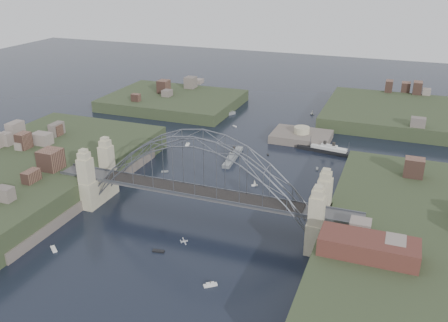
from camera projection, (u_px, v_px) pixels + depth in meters
ground at (200, 220)px, 129.73m from camera, size 500.00×500.00×0.00m
bridge at (199, 178)px, 124.96m from camera, size 84.00×13.80×24.60m
shore_west at (28, 181)px, 147.78m from camera, size 50.50×90.00×12.00m
shore_east at (431, 257)px, 110.16m from camera, size 50.50×90.00×12.00m
headland_nw at (174, 105)px, 229.43m from camera, size 60.00×45.00×9.00m
headland_ne at (409, 119)px, 207.80m from camera, size 70.00×55.00×9.50m
fort_island at (301, 141)px, 186.23m from camera, size 22.00×16.00×9.40m
wharf_shed at (368, 247)px, 99.36m from camera, size 20.00×8.00×4.00m
finger_pier at (329, 321)px, 92.55m from camera, size 4.00×22.00×1.40m
naval_cruiser_near at (233, 156)px, 168.74m from camera, size 3.71×18.55×5.53m
naval_cruiser_far at (220, 115)px, 213.55m from camera, size 10.47×14.23×5.29m
ocean_liner at (329, 150)px, 173.92m from camera, size 23.54×6.31×5.73m
aeroplane at (183, 241)px, 108.00m from camera, size 2.19×2.63×0.46m
small_boat_a at (165, 172)px, 158.48m from camera, size 2.42×1.68×0.45m
small_boat_b at (255, 183)px, 148.53m from camera, size 2.05×1.45×2.38m
small_boat_c at (158, 251)px, 115.48m from camera, size 2.95×1.35×0.45m
small_boat_d at (317, 169)px, 160.54m from camera, size 1.10×2.25×0.45m
small_boat_e at (187, 145)px, 180.99m from camera, size 2.02×3.79×1.43m
small_boat_f at (268, 155)px, 172.08m from camera, size 1.07×1.61×0.45m
small_boat_g at (210, 285)px, 103.39m from camera, size 2.97×2.60×1.43m
small_boat_h at (235, 126)px, 201.05m from camera, size 2.01×1.58×0.45m
small_boat_i at (331, 211)px, 132.27m from camera, size 1.07×2.17×2.38m
small_boat_j at (54, 249)px, 116.30m from camera, size 3.02×2.68×0.45m
small_boat_k at (312, 113)px, 216.19m from camera, size 1.83×1.06×2.38m
small_boat_l at (117, 162)px, 165.98m from camera, size 2.48×2.60×1.43m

